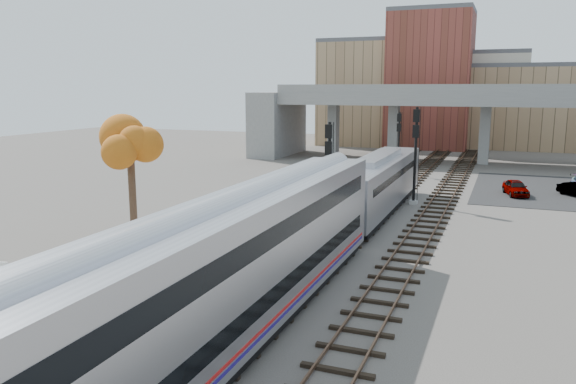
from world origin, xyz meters
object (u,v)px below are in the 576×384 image
Objects in this scene: signal_mast_mid at (415,155)px; car_a at (516,188)px; signal_mast_far at (399,144)px; locomotive at (378,183)px; coach at (241,266)px; signal_mast_near at (329,176)px; tree at (130,148)px.

car_a is (7.56, 6.87, -3.20)m from signal_mast_mid.
signal_mast_far is (-4.10, 15.33, -0.72)m from signal_mast_mid.
locomotive is at bearing -115.61° from signal_mast_mid.
signal_mast_near is at bearing 96.90° from coach.
locomotive is at bearing -83.86° from signal_mast_far.
signal_mast_near is 10.30m from signal_mast_mid.
signal_mast_far is 14.62m from car_a.
locomotive is at bearing 68.25° from signal_mast_near.
locomotive is 2.75× the size of signal_mast_near.
car_a is at bearing 42.25° from signal_mast_mid.
signal_mast_mid reaches higher than car_a.
tree is at bearing -142.72° from signal_mast_near.
signal_mast_far is at bearing 129.54° from car_a.
signal_mast_mid reaches higher than locomotive.
locomotive is 4.92× the size of car_a.
signal_mast_far is at bearing 72.97° from tree.
coach is at bearing -90.00° from locomotive.
signal_mast_near is 1.79× the size of car_a.
car_a is (11.66, -8.47, -2.48)m from signal_mast_far.
locomotive is at bearing -145.37° from car_a.
locomotive is 0.76× the size of coach.
signal_mast_mid is at bearing 66.52° from signal_mast_near.
signal_mast_near is 12.63m from tree.
tree is at bearing -146.60° from car_a.
signal_mast_near is 1.05× the size of signal_mast_far.
signal_mast_far reaches higher than car_a.
locomotive is 2.51× the size of tree.
coach is at bearing -83.10° from signal_mast_near.
car_a is (11.66, 16.30, -2.72)m from signal_mast_near.
signal_mast_mid is (4.10, 9.44, 0.48)m from signal_mast_near.
signal_mast_mid reaches higher than signal_mast_far.
signal_mast_near is 0.91× the size of signal_mast_mid.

